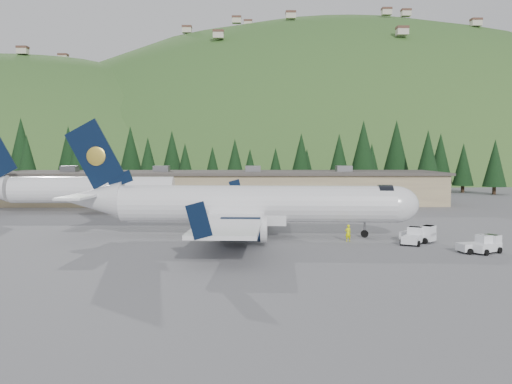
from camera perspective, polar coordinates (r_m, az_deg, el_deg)
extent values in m
plane|color=#5A5A5F|center=(56.31, 0.10, -4.49)|extent=(600.00, 600.00, 0.00)
cylinder|color=white|center=(55.92, 0.10, -1.19)|extent=(26.97, 5.25, 3.60)
ellipsoid|color=white|center=(56.93, 13.70, -1.21)|extent=(4.89, 3.88, 3.60)
cylinder|color=black|center=(56.71, 12.76, -0.78)|extent=(1.52, 3.04, 2.97)
cone|color=white|center=(58.89, -15.93, -0.71)|extent=(5.95, 3.95, 3.60)
cube|color=white|center=(56.13, -0.88, -2.72)|extent=(7.83, 3.53, 0.96)
cube|color=white|center=(56.13, -1.86, -2.16)|extent=(7.27, 32.81, 0.34)
cube|color=black|center=(72.30, -1.99, 0.21)|extent=(1.94, 0.26, 2.75)
cube|color=black|center=(40.07, -5.73, -2.86)|extent=(1.94, 0.26, 2.75)
cylinder|color=black|center=(61.66, -0.56, -2.36)|extent=(4.15, 2.45, 2.20)
cylinder|color=white|center=(61.59, 1.13, -2.37)|extent=(0.72, 2.37, 2.34)
cube|color=white|center=(61.60, -0.56, -1.87)|extent=(2.12, 0.37, 0.86)
cylinder|color=black|center=(50.66, -1.26, -3.75)|extent=(4.15, 2.45, 2.20)
cylinder|color=white|center=(50.57, 0.80, -3.76)|extent=(0.72, 2.37, 2.34)
cube|color=white|center=(50.59, -1.26, -3.16)|extent=(2.12, 0.37, 0.86)
cube|color=black|center=(58.64, -15.83, 3.66)|extent=(5.92, 0.65, 7.03)
ellipsoid|color=gold|center=(58.76, -15.59, 3.47)|extent=(1.90, 0.29, 1.90)
ellipsoid|color=gold|center=(58.40, -15.71, 3.47)|extent=(1.90, 0.29, 1.90)
cube|color=black|center=(57.96, -13.45, 1.23)|extent=(2.65, 0.40, 1.90)
cube|color=white|center=(59.00, -16.38, -0.24)|extent=(3.22, 12.10, 0.21)
cylinder|color=slate|center=(56.71, 10.81, -3.62)|extent=(0.20, 0.20, 1.72)
cylinder|color=black|center=(56.78, 10.80, -4.12)|extent=(0.74, 0.31, 0.73)
cylinder|color=slate|center=(58.92, -2.59, -3.18)|extent=(0.24, 0.24, 1.91)
cylinder|color=black|center=(58.95, -2.21, -3.59)|extent=(1.07, 0.40, 1.05)
cylinder|color=black|center=(59.01, -2.95, -3.59)|extent=(1.07, 0.40, 1.05)
cylinder|color=slate|center=(53.82, -3.09, -3.86)|extent=(0.24, 0.24, 1.91)
cylinder|color=black|center=(53.85, -2.68, -4.32)|extent=(1.07, 0.40, 1.05)
cylinder|color=black|center=(53.92, -3.49, -4.31)|extent=(1.07, 0.40, 1.05)
cylinder|color=white|center=(80.63, -16.02, 0.21)|extent=(22.00, 3.60, 3.60)
cube|color=white|center=(50.71, 21.00, -5.14)|extent=(2.95, 1.95, 0.63)
cube|color=white|center=(51.15, 21.85, -4.47)|extent=(1.17, 1.44, 0.81)
cube|color=black|center=(51.10, 21.86, -4.06)|extent=(1.07, 1.33, 0.09)
cylinder|color=black|center=(51.85, 21.35, -5.22)|extent=(0.54, 0.31, 0.51)
cylinder|color=black|center=(50.70, 22.31, -5.45)|extent=(0.54, 0.31, 0.51)
cylinder|color=black|center=(50.82, 19.69, -5.36)|extent=(0.54, 0.31, 0.51)
cylinder|color=black|center=(49.65, 20.63, -5.60)|extent=(0.54, 0.31, 0.51)
cube|color=white|center=(55.08, 15.86, -4.26)|extent=(3.29, 3.03, 0.70)
cube|color=white|center=(54.65, 16.85, -3.70)|extent=(1.65, 1.72, 0.90)
cube|color=black|center=(54.60, 16.86, -3.29)|extent=(1.51, 1.58, 0.10)
cylinder|color=black|center=(55.52, 17.12, -4.50)|extent=(0.58, 0.52, 0.56)
cylinder|color=black|center=(54.03, 16.53, -4.72)|extent=(0.58, 0.52, 0.56)
cylinder|color=black|center=(56.22, 15.20, -4.36)|extent=(0.58, 0.52, 0.56)
cylinder|color=black|center=(54.76, 14.57, -4.57)|extent=(0.58, 0.52, 0.56)
cube|color=white|center=(53.38, 15.41, -4.54)|extent=(2.65, 3.14, 0.66)
cube|color=white|center=(54.21, 15.66, -3.82)|extent=(1.61, 1.48, 0.85)
cube|color=black|center=(54.16, 15.67, -3.42)|extent=(1.48, 1.35, 0.09)
cylinder|color=black|center=(54.50, 14.88, -4.63)|extent=(0.45, 0.56, 0.53)
cylinder|color=black|center=(54.15, 16.42, -4.71)|extent=(0.45, 0.56, 0.53)
cylinder|color=black|center=(52.71, 14.35, -4.91)|extent=(0.45, 0.56, 0.53)
cylinder|color=black|center=(52.34, 15.95, -5.00)|extent=(0.45, 0.56, 0.53)
cube|color=#937F61|center=(93.95, -3.36, 0.38)|extent=(70.00, 16.00, 4.80)
cube|color=#47423D|center=(93.83, -3.37, 1.94)|extent=(71.00, 17.00, 0.40)
cube|color=slate|center=(98.11, -18.13, 2.22)|extent=(2.50, 2.50, 1.00)
cube|color=slate|center=(94.76, -9.43, 2.31)|extent=(2.50, 2.50, 1.00)
cube|color=slate|center=(93.72, -0.32, 2.34)|extent=(2.50, 2.50, 1.00)
cube|color=slate|center=(95.07, 8.77, 2.32)|extent=(2.50, 2.50, 1.00)
cube|color=white|center=(50.76, 21.93, -5.14)|extent=(3.06, 2.69, 0.64)
cube|color=white|center=(51.45, 22.51, -4.41)|extent=(1.49, 1.58, 0.83)
cube|color=black|center=(51.40, 22.52, -4.01)|extent=(1.36, 1.46, 0.09)
cylinder|color=black|center=(51.96, 21.80, -5.21)|extent=(0.54, 0.46, 0.52)
cylinder|color=black|center=(51.18, 23.18, -5.38)|extent=(0.54, 0.46, 0.52)
cylinder|color=black|center=(50.45, 20.65, -5.45)|extent=(0.54, 0.46, 0.52)
cylinder|color=black|center=(49.65, 22.06, -5.63)|extent=(0.54, 0.46, 0.52)
imported|color=#F1FD01|center=(53.87, 9.19, -4.07)|extent=(0.67, 0.54, 1.59)
cone|color=black|center=(125.42, -24.17, 2.85)|extent=(4.81, 4.81, 9.83)
cone|color=black|center=(125.65, -22.40, 3.90)|extent=(6.42, 6.42, 13.13)
cone|color=black|center=(118.74, -21.91, 2.90)|extent=(4.87, 4.87, 9.96)
cone|color=black|center=(127.07, -18.22, 3.62)|extent=(5.81, 5.81, 11.88)
cone|color=black|center=(114.47, -17.53, 2.76)|extent=(4.55, 4.55, 9.30)
cone|color=black|center=(119.22, -15.31, 2.59)|extent=(4.16, 4.16, 8.51)
cone|color=black|center=(124.06, -12.42, 3.71)|extent=(5.79, 5.79, 11.83)
cone|color=black|center=(117.44, -10.74, 3.03)|extent=(4.75, 4.75, 9.71)
cone|color=black|center=(119.50, -8.39, 3.47)|extent=(5.35, 5.35, 10.95)
cone|color=black|center=(115.20, -7.10, 2.72)|extent=(4.25, 4.25, 8.69)
cone|color=black|center=(122.76, -4.37, 2.65)|extent=(4.00, 4.00, 8.18)
cone|color=black|center=(114.03, -2.12, 2.98)|extent=(4.61, 4.61, 9.42)
cone|color=black|center=(123.48, -0.61, 2.55)|extent=(3.80, 3.80, 7.78)
cone|color=black|center=(112.35, 1.97, 2.44)|extent=(3.85, 3.85, 7.88)
cone|color=black|center=(113.53, 4.54, 3.28)|extent=(5.07, 5.07, 10.36)
cone|color=black|center=(124.35, 5.10, 2.54)|extent=(3.79, 3.79, 7.76)
cone|color=black|center=(111.89, 8.30, 3.19)|extent=(4.99, 4.99, 10.21)
cone|color=black|center=(112.48, 10.68, 3.92)|extent=(6.08, 6.08, 12.43)
cone|color=black|center=(122.21, 11.49, 2.74)|extent=(4.25, 4.25, 8.69)
cone|color=black|center=(125.52, 13.85, 4.04)|extent=(6.35, 6.35, 12.99)
cone|color=black|center=(118.04, 16.80, 3.32)|extent=(5.33, 5.33, 10.90)
cone|color=black|center=(125.52, 17.95, 3.23)|extent=(5.17, 5.17, 10.57)
cone|color=black|center=(124.77, 20.02, 2.61)|extent=(4.27, 4.27, 8.73)
cone|color=black|center=(121.37, 22.78, 2.69)|extent=(4.55, 4.55, 9.31)
ellipsoid|color=#235422|center=(256.51, -21.98, -15.25)|extent=(336.00, 240.00, 240.00)
ellipsoid|color=#235422|center=(275.25, 8.01, -15.86)|extent=(420.00, 300.00, 300.00)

